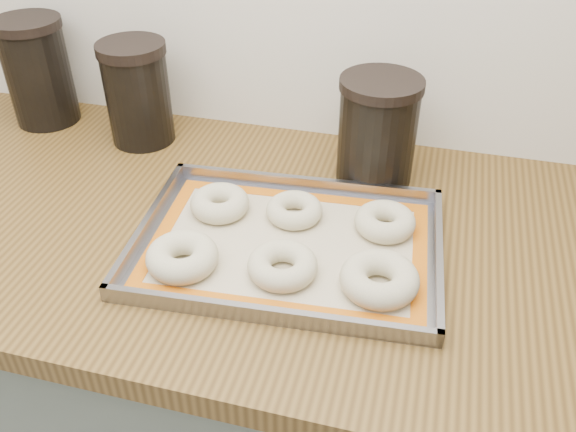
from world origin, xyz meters
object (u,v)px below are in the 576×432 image
(canister_left, at_px, (38,71))
(bagel_front_right, at_px, (379,279))
(bagel_front_mid, at_px, (282,265))
(bagel_back_right, at_px, (385,222))
(bagel_front_left, at_px, (182,257))
(baking_tray, at_px, (288,244))
(bagel_back_mid, at_px, (294,210))
(bagel_back_left, at_px, (220,203))
(canister_mid, at_px, (138,93))
(canister_right, at_px, (377,130))

(canister_left, bearing_deg, bagel_front_right, -25.07)
(bagel_front_mid, xyz_separation_m, bagel_front_right, (0.14, 0.00, 0.00))
(bagel_back_right, bearing_deg, bagel_front_left, -149.16)
(baking_tray, bearing_deg, bagel_back_mid, 96.70)
(bagel_back_mid, bearing_deg, bagel_front_right, -40.57)
(bagel_back_left, bearing_deg, bagel_front_right, -23.05)
(bagel_back_left, height_order, canister_mid, canister_mid)
(bagel_front_right, relative_size, bagel_back_mid, 1.22)
(bagel_front_mid, relative_size, bagel_back_mid, 1.11)
(bagel_front_left, bearing_deg, bagel_back_mid, 51.43)
(bagel_front_right, distance_m, canister_left, 0.82)
(bagel_back_left, xyz_separation_m, bagel_back_mid, (0.12, 0.02, -0.00))
(baking_tray, xyz_separation_m, canister_left, (-0.59, 0.28, 0.10))
(bagel_back_left, relative_size, bagel_back_mid, 1.05)
(bagel_front_left, bearing_deg, bagel_front_right, 5.16)
(bagel_back_left, bearing_deg, bagel_back_mid, 7.19)
(bagel_front_mid, bearing_deg, bagel_back_left, 138.69)
(bagel_front_left, relative_size, canister_mid, 0.54)
(bagel_front_left, height_order, canister_mid, canister_mid)
(bagel_front_mid, bearing_deg, bagel_back_right, 47.95)
(canister_left, distance_m, canister_right, 0.69)
(baking_tray, distance_m, bagel_back_right, 0.16)
(bagel_front_left, relative_size, canister_left, 0.50)
(bagel_front_mid, height_order, canister_mid, canister_mid)
(bagel_front_right, height_order, bagel_back_left, bagel_front_right)
(bagel_front_right, bearing_deg, bagel_back_left, 156.95)
(bagel_front_left, xyz_separation_m, canister_right, (0.23, 0.32, 0.07))
(bagel_front_left, xyz_separation_m, bagel_back_right, (0.27, 0.16, -0.00))
(canister_mid, bearing_deg, bagel_front_right, -32.08)
(canister_left, bearing_deg, bagel_front_left, -39.10)
(bagel_back_mid, distance_m, canister_left, 0.63)
(bagel_front_right, bearing_deg, canister_left, 154.93)
(bagel_front_mid, relative_size, bagel_front_right, 0.91)
(bagel_front_right, distance_m, canister_mid, 0.61)
(bagel_back_left, relative_size, canister_right, 0.51)
(bagel_front_left, distance_m, bagel_back_left, 0.14)
(canister_left, bearing_deg, bagel_front_mid, -30.22)
(canister_right, bearing_deg, bagel_back_right, -75.58)
(bagel_front_right, height_order, canister_left, canister_left)
(bagel_back_left, height_order, bagel_back_right, same)
(bagel_back_right, bearing_deg, bagel_front_right, -85.75)
(bagel_back_mid, xyz_separation_m, bagel_back_right, (0.15, 0.00, 0.00))
(bagel_front_mid, xyz_separation_m, canister_left, (-0.60, 0.35, 0.09))
(bagel_back_right, relative_size, canister_right, 0.51)
(bagel_front_right, height_order, canister_mid, canister_mid)
(bagel_front_mid, distance_m, canister_mid, 0.50)
(bagel_front_mid, distance_m, canister_right, 0.32)
(baking_tray, distance_m, bagel_back_left, 0.14)
(bagel_back_mid, height_order, canister_mid, canister_mid)
(bagel_front_mid, bearing_deg, canister_mid, 138.95)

